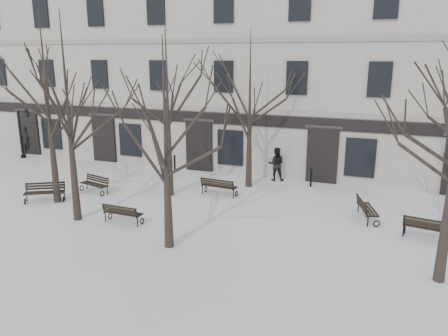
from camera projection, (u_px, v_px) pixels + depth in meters
The scene contains 18 objects.
ground at pixel (200, 227), 17.11m from camera, with size 100.00×100.00×0.00m, color white.
building at pixel (281, 72), 27.46m from camera, with size 40.40×10.20×11.40m.
tree_0 at pixel (46, 86), 18.74m from camera, with size 5.88×5.88×8.40m.
tree_1 at pixel (67, 94), 16.64m from camera, with size 5.73×5.73×8.18m.
tree_2 at pixel (165, 120), 14.28m from camera, with size 5.03×5.03×7.18m.
tree_4 at pixel (167, 89), 19.76m from camera, with size 5.67×5.67×8.10m.
tree_5 at pixel (250, 91), 21.19m from camera, with size 5.40×5.40×7.71m.
bench_0 at pixel (45, 192), 19.98m from camera, with size 1.81×1.41×0.88m.
bench_1 at pixel (122, 213), 17.42m from camera, with size 1.63×0.63×0.81m.
bench_2 at pixel (430, 228), 15.79m from camera, with size 1.88×0.94×0.91m.
bench_3 at pixel (95, 184), 21.36m from camera, with size 1.70×0.97×0.81m.
bench_4 at pixel (219, 186), 20.85m from camera, with size 1.78×0.77×0.87m.
bench_5 at pixel (366, 208), 17.83m from camera, with size 1.08×1.81×0.87m.
lamp_post at pixel (23, 130), 28.05m from camera, with size 1.01×0.37×3.23m.
bollard_a at pixel (175, 163), 24.95m from camera, with size 0.13×0.13×1.03m.
bollard_b at pixel (311, 177), 22.24m from camera, with size 0.12×0.12×0.96m.
pedestrian_a at pixel (28, 154), 29.67m from camera, with size 0.69×0.45×1.89m, color black.
pedestrian_b at pixel (276, 180), 23.49m from camera, with size 0.88×0.68×1.80m, color black.
Camera 1 is at (6.47, -14.63, 6.58)m, focal length 35.00 mm.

